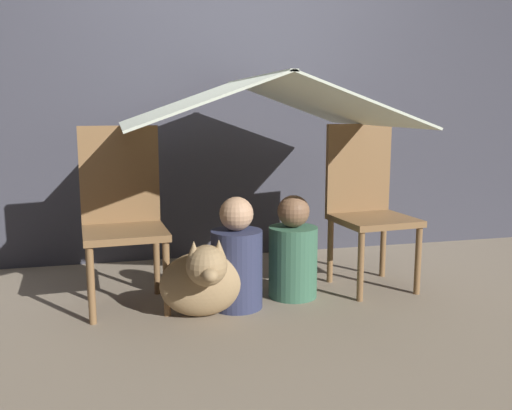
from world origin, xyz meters
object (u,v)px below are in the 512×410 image
object	(u,v)px
person_front	(237,261)
chair_left	(123,212)
person_second	(293,254)
chair_right	(367,201)
dog	(203,280)

from	to	relation	value
person_front	chair_left	bearing A→B (deg)	159.34
person_front	person_second	world-z (taller)	person_front
chair_left	chair_right	size ratio (longest dim) A/B	1.00
person_front	dog	bearing A→B (deg)	-148.08
dog	person_second	bearing A→B (deg)	22.15
chair_right	person_second	xyz separation A→B (m)	(-0.49, -0.12, -0.26)
chair_right	dog	size ratio (longest dim) A/B	2.20
person_second	dog	distance (m)	0.59
chair_left	person_front	distance (m)	0.66
person_second	dog	size ratio (longest dim) A/B	1.33
chair_right	person_second	world-z (taller)	chair_right
chair_right	person_second	distance (m)	0.57
chair_left	dog	xyz separation A→B (m)	(0.38, -0.34, -0.30)
chair_left	person_second	world-z (taller)	chair_left
chair_left	dog	distance (m)	0.59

